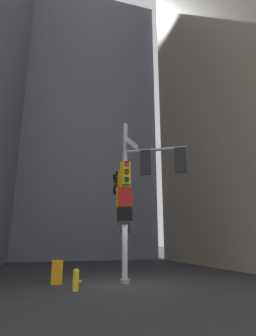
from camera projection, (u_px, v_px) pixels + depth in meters
ground at (125, 284)px, 11.16m from camera, size 120.00×120.00×0.00m
building_mid_block at (73, 137)px, 33.87m from camera, size 15.44×15.44×28.05m
signal_pole_assembly at (132, 187)px, 12.34m from camera, size 2.80×3.36×7.00m
fire_hydrant at (76, 279)px, 9.58m from camera, size 0.33×0.23×0.74m
newspaper_box at (57, 272)px, 11.12m from camera, size 0.45×0.36×0.92m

